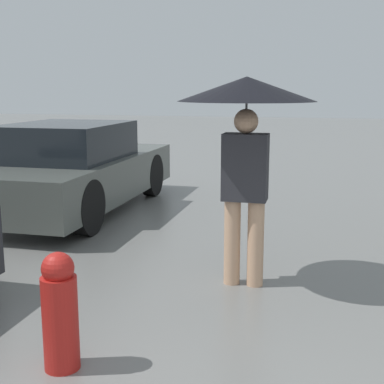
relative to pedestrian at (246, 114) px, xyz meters
The scene contains 3 objects.
pedestrian is the anchor object (origin of this frame).
parked_car_farthest 3.68m from the pedestrian, 140.12° to the left, with size 1.66×3.85×1.22m.
fire_hydrant 2.19m from the pedestrian, 117.06° to the right, with size 0.22×0.22×0.74m.
Camera 1 is at (0.26, -0.86, 1.70)m, focal length 50.00 mm.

